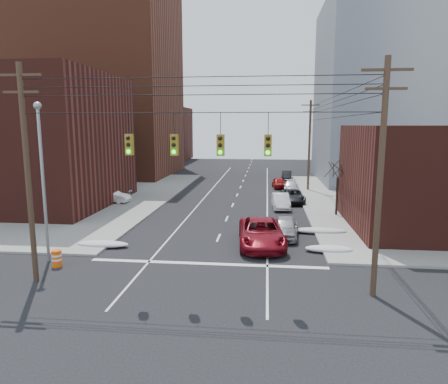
% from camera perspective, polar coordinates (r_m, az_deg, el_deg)
% --- Properties ---
extents(ground, '(160.00, 160.00, 0.00)m').
position_cam_1_polar(ground, '(17.87, -5.62, -17.19)').
color(ground, black).
rests_on(ground, ground).
extents(sidewalk_nw, '(40.00, 40.00, 0.15)m').
position_cam_1_polar(sidewalk_nw, '(52.91, -28.99, -0.31)').
color(sidewalk_nw, gray).
rests_on(sidewalk_nw, ground).
extents(building_brick_tall, '(24.00, 20.00, 30.00)m').
position_cam_1_polar(building_brick_tall, '(69.59, -17.68, 14.85)').
color(building_brick_tall, brown).
rests_on(building_brick_tall, ground).
extents(building_brick_near, '(20.00, 16.00, 13.00)m').
position_cam_1_polar(building_brick_near, '(45.38, -28.05, 6.50)').
color(building_brick_near, '#481B15').
rests_on(building_brick_near, ground).
extents(building_brick_far, '(22.00, 18.00, 12.00)m').
position_cam_1_polar(building_brick_far, '(94.32, -12.15, 8.09)').
color(building_brick_far, '#481B15').
rests_on(building_brick_far, ground).
extents(building_office, '(22.00, 20.00, 25.00)m').
position_cam_1_polar(building_office, '(62.62, 24.05, 12.82)').
color(building_office, gray).
rests_on(building_office, ground).
extents(building_glass, '(20.00, 18.00, 22.00)m').
position_cam_1_polar(building_glass, '(88.11, 20.03, 10.90)').
color(building_glass, gray).
rests_on(building_glass, ground).
extents(utility_pole_left, '(2.20, 0.28, 11.00)m').
position_cam_1_polar(utility_pole_left, '(22.18, -26.27, 2.76)').
color(utility_pole_left, '#473323').
rests_on(utility_pole_left, ground).
extents(utility_pole_right, '(2.20, 0.28, 11.00)m').
position_cam_1_polar(utility_pole_right, '(19.44, 21.44, 2.26)').
color(utility_pole_right, '#473323').
rests_on(utility_pole_right, ground).
extents(utility_pole_far, '(2.20, 0.28, 11.00)m').
position_cam_1_polar(utility_pole_far, '(49.93, 12.11, 6.75)').
color(utility_pole_far, '#473323').
rests_on(utility_pole_far, ground).
extents(traffic_signals, '(17.00, 0.42, 2.02)m').
position_cam_1_polar(traffic_signals, '(18.88, -3.86, 6.92)').
color(traffic_signals, black).
rests_on(traffic_signals, ground).
extents(street_light, '(0.44, 0.44, 9.32)m').
position_cam_1_polar(street_light, '(25.26, -24.54, 3.03)').
color(street_light, gray).
rests_on(street_light, ground).
extents(bare_tree, '(2.09, 2.20, 4.93)m').
position_cam_1_polar(bare_tree, '(36.60, 15.84, 0.20)').
color(bare_tree, black).
rests_on(bare_tree, ground).
extents(snow_nw, '(3.50, 1.08, 0.42)m').
position_cam_1_polar(snow_nw, '(27.97, -16.91, -7.11)').
color(snow_nw, silver).
rests_on(snow_nw, ground).
extents(snow_ne, '(3.00, 1.08, 0.42)m').
position_cam_1_polar(snow_ne, '(26.60, 14.72, -7.87)').
color(snow_ne, silver).
rests_on(snow_ne, ground).
extents(snow_east_far, '(4.00, 1.08, 0.42)m').
position_cam_1_polar(snow_east_far, '(30.89, 13.49, -5.39)').
color(snow_east_far, silver).
rests_on(snow_east_far, ground).
extents(red_pickup, '(3.44, 6.62, 1.78)m').
position_cam_1_polar(red_pickup, '(27.01, 5.37, -5.82)').
color(red_pickup, maroon).
rests_on(red_pickup, ground).
extents(parked_car_a, '(2.10, 4.46, 1.47)m').
position_cam_1_polar(parked_car_a, '(29.21, 8.79, -5.03)').
color(parked_car_a, '#A0A0A4').
rests_on(parked_car_a, ground).
extents(parked_car_b, '(1.79, 4.46, 1.44)m').
position_cam_1_polar(parked_car_b, '(39.19, 8.12, -1.30)').
color(parked_car_b, silver).
rests_on(parked_car_b, ground).
extents(parked_car_c, '(2.54, 5.07, 1.38)m').
position_cam_1_polar(parked_car_c, '(42.33, 9.78, -0.59)').
color(parked_car_c, black).
rests_on(parked_car_c, ground).
extents(parked_car_d, '(1.80, 4.38, 1.27)m').
position_cam_1_polar(parked_car_d, '(49.64, 9.56, 0.84)').
color(parked_car_d, '#B8B9BD').
rests_on(parked_car_d, ground).
extents(parked_car_e, '(1.95, 4.06, 1.34)m').
position_cam_1_polar(parked_car_e, '(51.94, 7.85, 1.30)').
color(parked_car_e, maroon).
rests_on(parked_car_e, ground).
extents(parked_car_f, '(1.69, 4.13, 1.33)m').
position_cam_1_polar(parked_car_f, '(60.69, 8.95, 2.45)').
color(parked_car_f, black).
rests_on(parked_car_f, ground).
extents(lot_car_a, '(4.10, 1.83, 1.31)m').
position_cam_1_polar(lot_car_a, '(42.70, -15.82, -0.57)').
color(lot_car_a, white).
rests_on(lot_car_a, sidewalk_nw).
extents(lot_car_b, '(4.88, 3.23, 1.25)m').
position_cam_1_polar(lot_car_b, '(47.30, -15.53, 0.36)').
color(lot_car_b, '#AFAEB3').
rests_on(lot_car_b, sidewalk_nw).
extents(lot_car_c, '(4.51, 2.91, 1.22)m').
position_cam_1_polar(lot_car_c, '(46.94, -22.44, -0.10)').
color(lot_car_c, black).
rests_on(lot_car_c, sidewalk_nw).
extents(lot_car_d, '(4.59, 2.83, 1.46)m').
position_cam_1_polar(lot_car_d, '(43.92, -20.50, -0.44)').
color(lot_car_d, '#BABBC0').
rests_on(lot_car_d, sidewalk_nw).
extents(construction_barrel, '(0.73, 0.73, 0.97)m').
position_cam_1_polar(construction_barrel, '(25.04, -22.77, -8.71)').
color(construction_barrel, '#FF580D').
rests_on(construction_barrel, ground).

